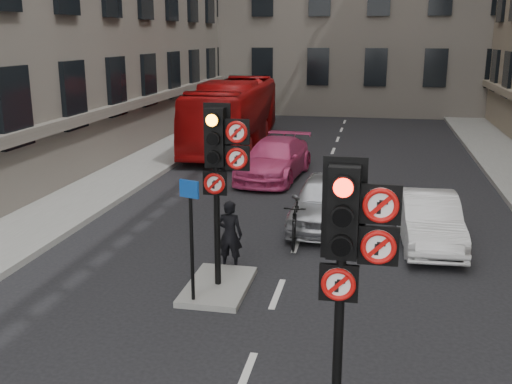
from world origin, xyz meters
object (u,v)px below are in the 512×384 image
at_px(signal_far, 220,157).
at_px(car_white, 429,220).
at_px(motorcycle, 296,223).
at_px(motorcyclist, 230,234).
at_px(signal_near, 349,242).
at_px(car_pink, 274,159).
at_px(car_silver, 325,201).
at_px(info_sign, 191,224).
at_px(bus_red, 234,114).

distance_m(signal_far, car_white, 5.89).
bearing_deg(motorcycle, motorcyclist, -126.82).
bearing_deg(motorcycle, car_white, 8.03).
xyz_separation_m(signal_near, signal_far, (-2.60, 4.00, 0.12)).
xyz_separation_m(car_white, car_pink, (-4.78, 6.05, 0.07)).
height_order(signal_far, car_pink, signal_far).
distance_m(car_pink, motorcycle, 6.85).
distance_m(car_silver, car_white, 2.79).
distance_m(car_silver, info_sign, 5.80).
relative_size(car_pink, motorcyclist, 3.08).
relative_size(car_white, bus_red, 0.35).
height_order(car_white, info_sign, info_sign).
xyz_separation_m(signal_near, info_sign, (-2.95, 3.19, -0.97)).
relative_size(signal_far, info_sign, 1.55).
distance_m(car_white, motorcyclist, 4.95).
distance_m(signal_near, car_silver, 8.82).
relative_size(motorcycle, info_sign, 0.78).
height_order(car_silver, motorcyclist, motorcyclist).
xyz_separation_m(signal_far, motorcyclist, (-0.12, 1.15, -1.94)).
relative_size(car_pink, motorcycle, 2.60).
height_order(car_silver, bus_red, bus_red).
distance_m(signal_far, car_silver, 5.25).
relative_size(motorcycle, motorcyclist, 1.18).
height_order(signal_far, info_sign, signal_far).
bearing_deg(car_silver, motorcycle, -105.86).
distance_m(car_silver, car_pink, 5.48).
bearing_deg(signal_far, bus_red, 102.47).
height_order(car_pink, info_sign, info_sign).
xyz_separation_m(car_pink, bus_red, (-2.82, 5.73, 0.79)).
bearing_deg(motorcycle, car_pink, 100.94).
distance_m(signal_far, motorcycle, 3.80).
bearing_deg(bus_red, motorcycle, -72.69).
bearing_deg(car_pink, car_silver, -60.66).
distance_m(signal_far, car_pink, 9.81).
bearing_deg(car_pink, signal_far, -80.87).
distance_m(bus_red, motorcyclist, 14.55).
bearing_deg(signal_near, car_pink, 103.10).
xyz_separation_m(car_silver, motorcyclist, (-1.75, -3.41, 0.09)).
bearing_deg(car_silver, motorcyclist, -114.31).
bearing_deg(signal_far, car_white, 39.95).
height_order(car_silver, info_sign, info_sign).
bearing_deg(car_white, car_pink, 125.45).
bearing_deg(bus_red, car_silver, -67.51).
relative_size(car_silver, motorcyclist, 2.59).
bearing_deg(car_pink, bus_red, 122.02).
bearing_deg(motorcyclist, car_pink, -84.36).
bearing_deg(car_silver, car_pink, 116.41).
relative_size(bus_red, motorcyclist, 6.92).
bearing_deg(signal_far, car_pink, 93.35).
bearing_deg(info_sign, signal_far, 85.53).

